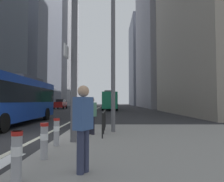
{
  "coord_description": "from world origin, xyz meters",
  "views": [
    {
      "loc": [
        3.17,
        -8.64,
        1.59
      ],
      "look_at": [
        3.29,
        33.48,
        3.66
      ],
      "focal_mm": 32.77,
      "sensor_mm": 36.0,
      "label": 1
    }
  ],
  "objects_px": {
    "city_bus_red_receding": "(109,100)",
    "bollard_left": "(44,139)",
    "traffic_signal_gantry": "(18,32)",
    "city_bus_blue_oncoming": "(12,97)",
    "bollard_back": "(73,126)",
    "pedestrian_walking": "(83,124)",
    "bollard_front": "(16,154)",
    "street_lamp_post": "(113,25)",
    "car_oncoming_mid": "(60,104)",
    "car_receding_far": "(110,103)",
    "car_receding_near": "(114,103)",
    "pedestrian_waiting": "(91,114)",
    "bollard_right": "(56,130)"
  },
  "relations": [
    {
      "from": "city_bus_blue_oncoming",
      "to": "car_receding_near",
      "type": "relative_size",
      "value": 2.69
    },
    {
      "from": "city_bus_red_receding",
      "to": "car_receding_near",
      "type": "bearing_deg",
      "value": 87.33
    },
    {
      "from": "city_bus_blue_oncoming",
      "to": "bollard_front",
      "type": "height_order",
      "value": "city_bus_blue_oncoming"
    },
    {
      "from": "car_receding_near",
      "to": "bollard_back",
      "type": "distance_m",
      "value": 58.59
    },
    {
      "from": "pedestrian_waiting",
      "to": "city_bus_red_receding",
      "type": "bearing_deg",
      "value": 89.17
    },
    {
      "from": "city_bus_red_receding",
      "to": "bollard_right",
      "type": "xyz_separation_m",
      "value": [
        -1.34,
        -31.3,
        -1.19
      ]
    },
    {
      "from": "bollard_right",
      "to": "car_receding_far",
      "type": "bearing_deg",
      "value": 88.28
    },
    {
      "from": "car_receding_far",
      "to": "bollard_right",
      "type": "bearing_deg",
      "value": -91.72
    },
    {
      "from": "car_oncoming_mid",
      "to": "bollard_front",
      "type": "bearing_deg",
      "value": -76.95
    },
    {
      "from": "car_receding_near",
      "to": "bollard_right",
      "type": "relative_size",
      "value": 4.59
    },
    {
      "from": "city_bus_red_receding",
      "to": "bollard_left",
      "type": "relative_size",
      "value": 12.55
    },
    {
      "from": "street_lamp_post",
      "to": "bollard_left",
      "type": "distance_m",
      "value": 6.74
    },
    {
      "from": "traffic_signal_gantry",
      "to": "car_oncoming_mid",
      "type": "bearing_deg",
      "value": 101.66
    },
    {
      "from": "bollard_front",
      "to": "pedestrian_waiting",
      "type": "height_order",
      "value": "pedestrian_waiting"
    },
    {
      "from": "car_oncoming_mid",
      "to": "street_lamp_post",
      "type": "bearing_deg",
      "value": -71.75
    },
    {
      "from": "bollard_front",
      "to": "bollard_left",
      "type": "xyz_separation_m",
      "value": [
        -0.01,
        1.49,
        -0.01
      ]
    },
    {
      "from": "car_receding_far",
      "to": "street_lamp_post",
      "type": "bearing_deg",
      "value": -89.45
    },
    {
      "from": "city_bus_red_receding",
      "to": "pedestrian_waiting",
      "type": "height_order",
      "value": "city_bus_red_receding"
    },
    {
      "from": "car_oncoming_mid",
      "to": "bollard_left",
      "type": "distance_m",
      "value": 37.62
    },
    {
      "from": "city_bus_red_receding",
      "to": "bollard_right",
      "type": "height_order",
      "value": "city_bus_red_receding"
    },
    {
      "from": "city_bus_red_receding",
      "to": "traffic_signal_gantry",
      "type": "bearing_deg",
      "value": -95.48
    },
    {
      "from": "car_receding_near",
      "to": "bollard_left",
      "type": "distance_m",
      "value": 61.52
    },
    {
      "from": "car_oncoming_mid",
      "to": "car_receding_far",
      "type": "distance_m",
      "value": 15.91
    },
    {
      "from": "bollard_back",
      "to": "bollard_left",
      "type": "bearing_deg",
      "value": -93.77
    },
    {
      "from": "city_bus_red_receding",
      "to": "traffic_signal_gantry",
      "type": "distance_m",
      "value": 30.89
    },
    {
      "from": "city_bus_red_receding",
      "to": "car_receding_far",
      "type": "height_order",
      "value": "city_bus_red_receding"
    },
    {
      "from": "street_lamp_post",
      "to": "bollard_right",
      "type": "xyz_separation_m",
      "value": [
        -1.85,
        -3.04,
        -4.64
      ]
    },
    {
      "from": "city_bus_red_receding",
      "to": "pedestrian_walking",
      "type": "bearing_deg",
      "value": -90.23
    },
    {
      "from": "car_oncoming_mid",
      "to": "bollard_front",
      "type": "distance_m",
      "value": 39.07
    },
    {
      "from": "city_bus_red_receding",
      "to": "bollard_front",
      "type": "distance_m",
      "value": 34.36
    },
    {
      "from": "city_bus_red_receding",
      "to": "pedestrian_walking",
      "type": "distance_m",
      "value": 33.8
    },
    {
      "from": "car_receding_far",
      "to": "car_oncoming_mid",
      "type": "bearing_deg",
      "value": -129.54
    },
    {
      "from": "car_receding_far",
      "to": "pedestrian_walking",
      "type": "height_order",
      "value": "car_receding_far"
    },
    {
      "from": "city_bus_red_receding",
      "to": "bollard_right",
      "type": "bearing_deg",
      "value": -92.46
    },
    {
      "from": "car_receding_near",
      "to": "pedestrian_walking",
      "type": "distance_m",
      "value": 62.45
    },
    {
      "from": "city_bus_blue_oncoming",
      "to": "street_lamp_post",
      "type": "distance_m",
      "value": 8.54
    },
    {
      "from": "car_oncoming_mid",
      "to": "car_receding_near",
      "type": "bearing_deg",
      "value": 65.43
    },
    {
      "from": "bollard_back",
      "to": "pedestrian_walking",
      "type": "height_order",
      "value": "pedestrian_walking"
    },
    {
      "from": "car_receding_near",
      "to": "traffic_signal_gantry",
      "type": "distance_m",
      "value": 59.55
    },
    {
      "from": "car_oncoming_mid",
      "to": "bollard_back",
      "type": "relative_size",
      "value": 5.14
    },
    {
      "from": "bollard_right",
      "to": "pedestrian_walking",
      "type": "height_order",
      "value": "pedestrian_walking"
    },
    {
      "from": "car_receding_near",
      "to": "pedestrian_walking",
      "type": "bearing_deg",
      "value": -91.35
    },
    {
      "from": "traffic_signal_gantry",
      "to": "city_bus_blue_oncoming",
      "type": "bearing_deg",
      "value": 117.02
    },
    {
      "from": "bollard_back",
      "to": "pedestrian_waiting",
      "type": "bearing_deg",
      "value": 53.43
    },
    {
      "from": "car_receding_near",
      "to": "bollard_right",
      "type": "distance_m",
      "value": 60.0
    },
    {
      "from": "car_oncoming_mid",
      "to": "pedestrian_waiting",
      "type": "xyz_separation_m",
      "value": [
        9.63,
        -32.8,
        0.04
      ]
    },
    {
      "from": "car_receding_near",
      "to": "bollard_back",
      "type": "relative_size",
      "value": 5.09
    },
    {
      "from": "bollard_back",
      "to": "bollard_front",
      "type": "bearing_deg",
      "value": -92.38
    },
    {
      "from": "city_bus_red_receding",
      "to": "car_oncoming_mid",
      "type": "relative_size",
      "value": 2.74
    },
    {
      "from": "traffic_signal_gantry",
      "to": "bollard_back",
      "type": "relative_size",
      "value": 7.64
    }
  ]
}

